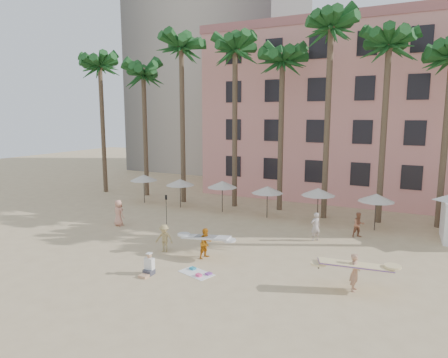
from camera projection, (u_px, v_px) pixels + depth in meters
ground at (198, 277)px, 20.04m from camera, size 120.00×120.00×0.00m
pink_hotel at (395, 115)px, 38.63m from camera, size 35.00×14.00×16.00m
palm_row at (299, 51)px, 30.98m from camera, size 44.40×5.40×16.30m
umbrella_row at (244, 187)px, 32.03m from camera, size 22.50×2.70×2.73m
beach_towel at (198, 273)px, 20.46m from camera, size 2.02×1.49×0.14m
carrier_yellow at (355, 270)px, 18.33m from camera, size 3.35×1.83×1.77m
carrier_white at (206, 242)px, 22.58m from camera, size 2.86×0.99×1.72m
beachgoers at (219, 225)px, 26.26m from camera, size 17.18×9.02×1.92m
paddle at (166, 206)px, 29.36m from camera, size 0.18×0.04×2.23m
seated_man at (148, 267)px, 20.26m from camera, size 0.49×0.86×1.12m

